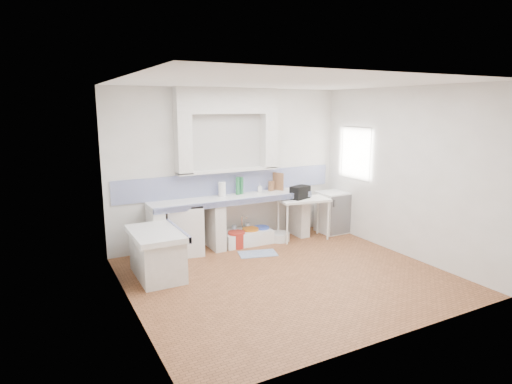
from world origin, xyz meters
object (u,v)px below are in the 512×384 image
stove (184,230)px  side_table (303,219)px  sink (246,238)px  fridge (333,212)px

stove → side_table: bearing=3.3°
sink → side_table: (1.08, -0.24, 0.28)m
sink → side_table: 1.15m
side_table → fridge: 0.78m
sink → side_table: size_ratio=0.97×
fridge → sink: bearing=175.1°
side_table → fridge: fridge is taller
sink → fridge: (1.86, -0.14, 0.30)m
fridge → stove: bearing=176.5°
stove → side_table: stove is taller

